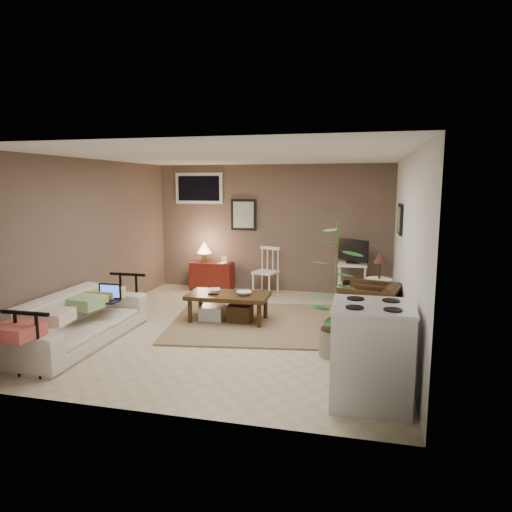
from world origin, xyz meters
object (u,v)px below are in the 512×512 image
(spindle_chair, at_px, (266,272))
(potted_plant, at_px, (336,286))
(side_table, at_px, (379,278))
(red_console, at_px, (211,273))
(sofa, at_px, (78,311))
(tv_stand, at_px, (352,268))
(coffee_table, at_px, (228,305))
(armchair, at_px, (369,306))
(stove, at_px, (371,354))

(spindle_chair, xyz_separation_m, potted_plant, (1.46, -2.86, 0.45))
(side_table, bearing_deg, red_console, 157.55)
(sofa, height_order, red_console, red_console)
(sofa, relative_size, side_table, 2.08)
(tv_stand, bearing_deg, sofa, -136.46)
(coffee_table, height_order, tv_stand, tv_stand)
(tv_stand, relative_size, potted_plant, 0.67)
(side_table, bearing_deg, spindle_chair, 149.27)
(sofa, height_order, spindle_chair, spindle_chair)
(tv_stand, bearing_deg, armchair, -81.48)
(sofa, bearing_deg, tv_stand, -46.46)
(armchair, height_order, potted_plant, potted_plant)
(side_table, height_order, stove, side_table)
(armchair, bearing_deg, potted_plant, -7.77)
(armchair, xyz_separation_m, stove, (0.01, -2.07, 0.09))
(red_console, relative_size, stove, 0.98)
(potted_plant, relative_size, stove, 1.68)
(sofa, height_order, tv_stand, tv_stand)
(armchair, xyz_separation_m, potted_plant, (-0.40, -0.96, 0.47))
(armchair, bearing_deg, tv_stand, -156.81)
(armchair, bearing_deg, stove, 14.94)
(armchair, bearing_deg, side_table, -176.68)
(red_console, distance_m, armchair, 3.57)
(spindle_chair, distance_m, tv_stand, 1.58)
(stove, bearing_deg, red_console, 126.15)
(coffee_table, relative_size, side_table, 1.16)
(potted_plant, bearing_deg, tv_stand, 87.68)
(spindle_chair, distance_m, potted_plant, 3.24)
(sofa, height_order, armchair, sofa)
(spindle_chair, relative_size, potted_plant, 0.54)
(red_console, height_order, spindle_chair, red_console)
(spindle_chair, bearing_deg, coffee_table, -95.42)
(side_table, distance_m, potted_plant, 1.77)
(red_console, height_order, side_table, side_table)
(potted_plant, distance_m, stove, 1.24)
(red_console, bearing_deg, side_table, -22.45)
(spindle_chair, relative_size, stove, 0.91)
(side_table, xyz_separation_m, stove, (-0.13, -2.78, -0.17))
(armchair, distance_m, potted_plant, 1.14)
(red_console, distance_m, tv_stand, 2.69)
(red_console, relative_size, potted_plant, 0.58)
(red_console, distance_m, spindle_chair, 1.11)
(sofa, xyz_separation_m, tv_stand, (3.34, 3.17, 0.15))
(coffee_table, height_order, stove, stove)
(sofa, height_order, potted_plant, potted_plant)
(red_console, xyz_separation_m, spindle_chair, (1.11, -0.09, 0.09))
(spindle_chair, bearing_deg, tv_stand, -0.71)
(armchair, bearing_deg, red_console, -109.30)
(spindle_chair, height_order, tv_stand, tv_stand)
(armchair, distance_m, stove, 2.07)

